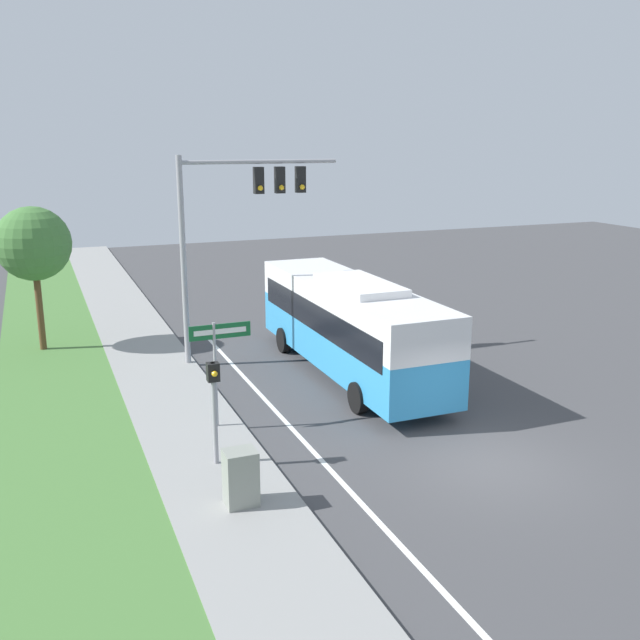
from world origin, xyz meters
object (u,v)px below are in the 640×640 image
Objects in this scene: pedestrian_signal at (214,396)px; utility_cabinet at (241,478)px; street_sign at (218,353)px; bus at (349,321)px; signal_gantry at (235,214)px.

utility_cabinet is at bearing -89.75° from pedestrian_signal.
pedestrian_signal is at bearing -106.62° from street_sign.
pedestrian_signal is 0.88× the size of street_sign.
pedestrian_signal is at bearing 90.25° from utility_cabinet.
bus is 7.79m from pedestrian_signal.
utility_cabinet is (-2.84, -10.25, -4.46)m from signal_gantry.
signal_gantry is (-2.96, 2.94, 3.35)m from bus.
pedestrian_signal is (-2.85, -8.13, -3.37)m from signal_gantry.
pedestrian_signal reaches higher than utility_cabinet.
bus reaches higher than pedestrian_signal.
bus reaches higher than street_sign.
street_sign is (0.67, 2.24, 0.34)m from pedestrian_signal.
bus is at bearing 51.59° from utility_cabinet.
bus is 3.50× the size of street_sign.
bus is 5.93m from street_sign.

